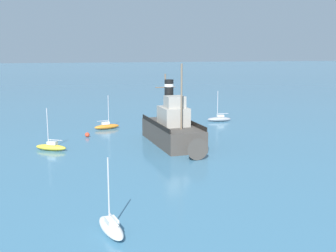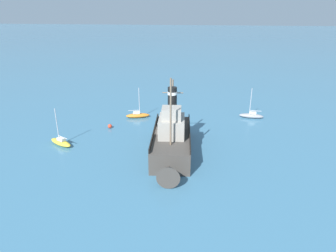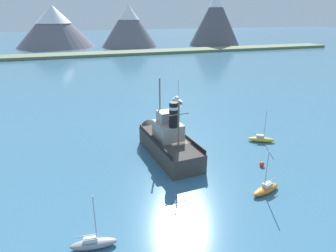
% 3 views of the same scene
% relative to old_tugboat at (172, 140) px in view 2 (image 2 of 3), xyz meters
% --- Properties ---
extents(ground_plane, '(600.00, 600.00, 0.00)m').
position_rel_old_tugboat_xyz_m(ground_plane, '(1.09, -1.25, -1.83)').
color(ground_plane, teal).
extents(old_tugboat, '(5.47, 14.65, 9.90)m').
position_rel_old_tugboat_xyz_m(old_tugboat, '(0.00, 0.00, 0.00)').
color(old_tugboat, '#423D38').
rests_on(old_tugboat, ground).
extents(sailboat_grey, '(3.89, 1.49, 4.90)m').
position_rel_old_tugboat_xyz_m(sailboat_grey, '(-11.09, -14.40, -1.40)').
color(sailboat_grey, gray).
rests_on(sailboat_grey, ground).
extents(sailboat_yellow, '(3.87, 2.77, 4.90)m').
position_rel_old_tugboat_xyz_m(sailboat_yellow, '(14.48, -0.32, -1.40)').
color(sailboat_yellow, gold).
rests_on(sailboat_yellow, ground).
extents(sailboat_orange, '(3.96, 2.16, 4.90)m').
position_rel_old_tugboat_xyz_m(sailboat_orange, '(7.09, -11.96, -1.40)').
color(sailboat_orange, orange).
rests_on(sailboat_orange, ground).
extents(mooring_buoy, '(0.61, 0.61, 0.61)m').
position_rel_old_tugboat_xyz_m(mooring_buoy, '(10.10, -6.89, -1.53)').
color(mooring_buoy, red).
rests_on(mooring_buoy, ground).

